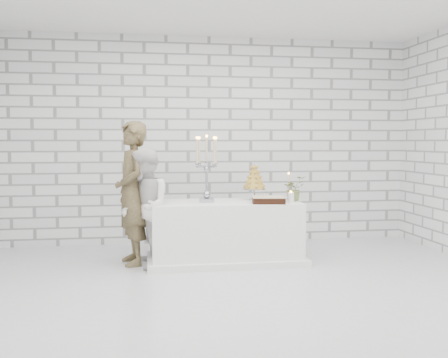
# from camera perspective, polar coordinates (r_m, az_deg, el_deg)

# --- Properties ---
(ground) EXTENTS (6.00, 5.00, 0.01)m
(ground) POSITION_cam_1_polar(r_m,az_deg,el_deg) (5.36, 1.80, -11.96)
(ground) COLOR silver
(ground) RESTS_ON ground
(wall_back) EXTENTS (6.00, 0.01, 3.00)m
(wall_back) POSITION_cam_1_polar(r_m,az_deg,el_deg) (7.62, -1.64, 4.24)
(wall_back) COLOR white
(wall_back) RESTS_ON ground
(wall_front) EXTENTS (6.00, 0.01, 3.00)m
(wall_front) POSITION_cam_1_polar(r_m,az_deg,el_deg) (2.73, 11.58, 4.38)
(wall_front) COLOR white
(wall_front) RESTS_ON ground
(cake_table) EXTENTS (1.80, 0.80, 0.75)m
(cake_table) POSITION_cam_1_polar(r_m,az_deg,el_deg) (6.43, 0.17, -5.82)
(cake_table) COLOR white
(cake_table) RESTS_ON ground
(groom) EXTENTS (0.55, 0.71, 1.73)m
(groom) POSITION_cam_1_polar(r_m,az_deg,el_deg) (6.35, -10.04, -1.53)
(groom) COLOR #453821
(groom) RESTS_ON ground
(bride) EXTENTS (0.60, 0.74, 1.42)m
(bride) POSITION_cam_1_polar(r_m,az_deg,el_deg) (6.18, -8.66, -3.14)
(bride) COLOR white
(bride) RESTS_ON ground
(candelabra) EXTENTS (0.40, 0.40, 0.82)m
(candelabra) POSITION_cam_1_polar(r_m,az_deg,el_deg) (6.28, -1.92, 1.15)
(candelabra) COLOR #9D9DA7
(candelabra) RESTS_ON cake_table
(croquembouche) EXTENTS (0.33, 0.33, 0.46)m
(croquembouche) POSITION_cam_1_polar(r_m,az_deg,el_deg) (6.56, 3.35, -0.30)
(croquembouche) COLOR olive
(croquembouche) RESTS_ON cake_table
(chocolate_cake) EXTENTS (0.42, 0.33, 0.08)m
(chocolate_cake) POSITION_cam_1_polar(r_m,az_deg,el_deg) (6.22, 4.90, -2.29)
(chocolate_cake) COLOR black
(chocolate_cake) RESTS_ON cake_table
(pillar_candle) EXTENTS (0.08, 0.08, 0.12)m
(pillar_candle) POSITION_cam_1_polar(r_m,az_deg,el_deg) (6.34, 7.34, -2.02)
(pillar_candle) COLOR white
(pillar_candle) RESTS_ON cake_table
(extra_taper) EXTENTS (0.07, 0.07, 0.32)m
(extra_taper) POSITION_cam_1_polar(r_m,az_deg,el_deg) (6.65, 7.10, -0.86)
(extra_taper) COLOR beige
(extra_taper) RESTS_ON cake_table
(flowers) EXTENTS (0.35, 0.33, 0.31)m
(flowers) POSITION_cam_1_polar(r_m,az_deg,el_deg) (6.50, 7.65, -1.04)
(flowers) COLOR #4B602C
(flowers) RESTS_ON cake_table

